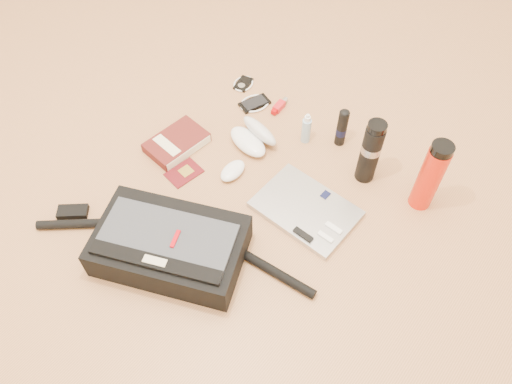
{
  "coord_description": "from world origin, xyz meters",
  "views": [
    {
      "loc": [
        0.65,
        -0.72,
        1.39
      ],
      "look_at": [
        0.02,
        0.06,
        0.06
      ],
      "focal_mm": 35.0,
      "sensor_mm": 36.0,
      "label": 1
    }
  ],
  "objects_px": {
    "thermos_black": "(370,152)",
    "thermos_red": "(430,176)",
    "book": "(177,143)",
    "messenger_bag": "(169,245)",
    "laptop": "(306,209)"
  },
  "relations": [
    {
      "from": "messenger_bag",
      "to": "laptop",
      "type": "bearing_deg",
      "value": 36.62
    },
    {
      "from": "messenger_bag",
      "to": "book",
      "type": "relative_size",
      "value": 3.73
    },
    {
      "from": "laptop",
      "to": "book",
      "type": "xyz_separation_m",
      "value": [
        -0.55,
        -0.06,
        0.01
      ]
    },
    {
      "from": "book",
      "to": "thermos_red",
      "type": "distance_m",
      "value": 0.9
    },
    {
      "from": "book",
      "to": "messenger_bag",
      "type": "bearing_deg",
      "value": -42.03
    },
    {
      "from": "laptop",
      "to": "book",
      "type": "bearing_deg",
      "value": -172.25
    },
    {
      "from": "messenger_bag",
      "to": "thermos_black",
      "type": "distance_m",
      "value": 0.73
    },
    {
      "from": "laptop",
      "to": "thermos_black",
      "type": "distance_m",
      "value": 0.29
    },
    {
      "from": "book",
      "to": "thermos_red",
      "type": "xyz_separation_m",
      "value": [
        0.83,
        0.34,
        0.12
      ]
    },
    {
      "from": "laptop",
      "to": "thermos_black",
      "type": "height_order",
      "value": "thermos_black"
    },
    {
      "from": "thermos_black",
      "to": "thermos_red",
      "type": "relative_size",
      "value": 0.92
    },
    {
      "from": "messenger_bag",
      "to": "thermos_red",
      "type": "distance_m",
      "value": 0.86
    },
    {
      "from": "messenger_bag",
      "to": "thermos_red",
      "type": "xyz_separation_m",
      "value": [
        0.52,
        0.68,
        0.08
      ]
    },
    {
      "from": "messenger_bag",
      "to": "laptop",
      "type": "height_order",
      "value": "messenger_bag"
    },
    {
      "from": "laptop",
      "to": "thermos_black",
      "type": "relative_size",
      "value": 1.28
    }
  ]
}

